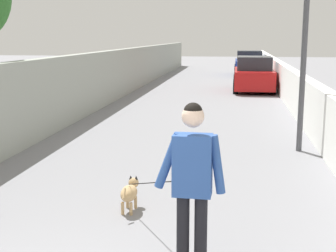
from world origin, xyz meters
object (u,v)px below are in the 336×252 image
Objects in this scene: person_skateboarder at (192,175)px; car_far at (249,64)px; dog at (130,192)px; lamp_post at (307,0)px; car_near at (254,75)px.

person_skateboarder is 0.45× the size of car_far.
person_skateboarder is 2.20m from dog.
person_skateboarder is 25.60m from car_far.
lamp_post is 2.25× the size of dog.
lamp_post is at bearing -176.95° from car_near.
car_near is at bearing -8.30° from dog.
lamp_post reaches higher than car_near.
car_far is at bearing -5.34° from dog.
dog is (1.76, 1.04, -0.83)m from person_skateboarder.
lamp_post reaches higher than dog.
car_far is at bearing 0.00° from car_near.
person_skateboarder reaches higher than dog.
lamp_post is 6.35m from person_skateboarder.
lamp_post is 19.99m from car_far.
car_far is (8.56, 0.00, 0.00)m from car_near.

